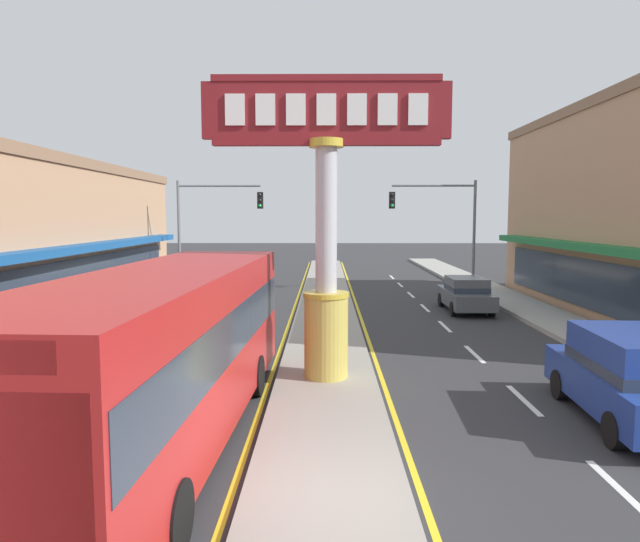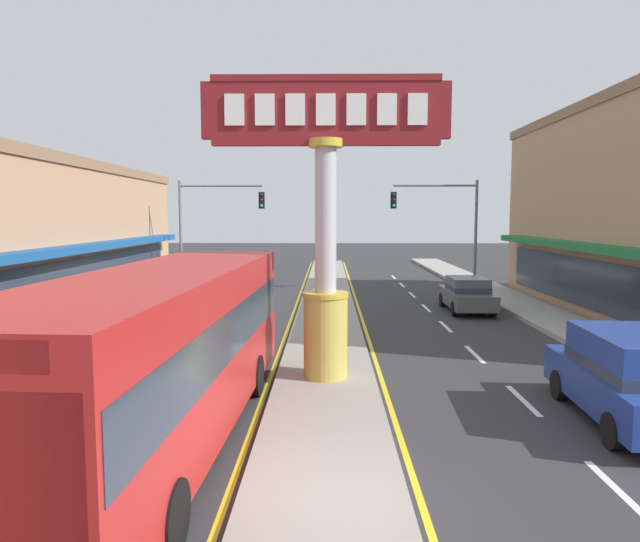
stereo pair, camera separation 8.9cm
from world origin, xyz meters
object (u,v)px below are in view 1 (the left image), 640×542
traffic_light_left_side (210,216)px  suv_far_right_lane (631,376)px  district_sign (326,223)px  sedan_near_right_lane (466,294)px  traffic_light_right_side (443,216)px  bus_near_left_lane (167,346)px  storefront_left (6,236)px  street_bench (0,353)px

traffic_light_left_side → suv_far_right_lane: size_ratio=1.32×
district_sign → sedan_near_right_lane: 13.01m
traffic_light_right_side → bus_near_left_lane: bearing=-113.6°
traffic_light_right_side → storefront_left: bearing=-162.7°
traffic_light_right_side → suv_far_right_lane: (-0.29, -20.48, -3.26)m
street_bench → traffic_light_left_side: bearing=83.1°
district_sign → traffic_light_right_side: district_sign is taller
storefront_left → traffic_light_right_side: 21.83m
sedan_near_right_lane → street_bench: bearing=-144.6°
traffic_light_left_side → suv_far_right_lane: (12.74, -20.62, -3.26)m
district_sign → storefront_left: (-14.31, 11.14, -0.72)m
storefront_left → suv_far_right_lane: 24.95m
traffic_light_left_side → sedan_near_right_lane: traffic_light_left_side is taller
traffic_light_left_side → sedan_near_right_lane: (12.74, -6.84, -3.46)m
district_sign → bus_near_left_lane: size_ratio=0.67×
storefront_left → traffic_light_left_side: bearing=40.4°
traffic_light_left_side → bus_near_left_lane: bearing=-80.7°
district_sign → bus_near_left_lane: district_sign is taller
district_sign → bus_near_left_lane: 5.42m
traffic_light_right_side → suv_far_right_lane: bearing=-90.8°
storefront_left → suv_far_right_lane: bearing=-34.3°
district_sign → bus_near_left_lane: (-2.93, -4.00, -2.20)m
bus_near_left_lane → traffic_light_right_side: bearing=66.4°
sedan_near_right_lane → street_bench: size_ratio=2.70×
storefront_left → traffic_light_left_side: size_ratio=3.62×
sedan_near_right_lane → suv_far_right_lane: size_ratio=0.92×
traffic_light_left_side → traffic_light_right_side: same height
storefront_left → bus_near_left_lane: storefront_left is taller
district_sign → storefront_left: bearing=142.1°
traffic_light_right_side → street_bench: 23.23m
traffic_light_right_side → street_bench: (-15.12, -17.26, -3.60)m
district_sign → suv_far_right_lane: size_ratio=1.60×
sedan_near_right_lane → bus_near_left_lane: (-9.16, -14.94, 1.08)m
traffic_light_left_side → street_bench: size_ratio=3.88×
traffic_light_left_side → traffic_light_right_side: 13.03m
sedan_near_right_lane → district_sign: bearing=-119.6°
bus_near_left_lane → sedan_near_right_lane: bearing=58.5°
district_sign → storefront_left: size_ratio=0.33×
storefront_left → traffic_light_right_side: (20.82, 6.50, 0.90)m
district_sign → traffic_light_right_side: size_ratio=1.21×
storefront_left → traffic_light_left_side: storefront_left is taller
suv_far_right_lane → sedan_near_right_lane: bearing=90.0°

